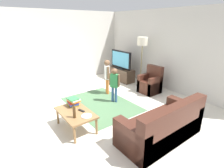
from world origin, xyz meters
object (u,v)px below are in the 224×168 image
at_px(child_near_tv, 107,74).
at_px(floor_lamp, 142,44).
at_px(book_stack, 73,102).
at_px(tv_stand, 121,74).
at_px(plate, 87,116).
at_px(couch, 164,127).
at_px(armchair, 151,84).
at_px(coffee_table, 76,114).
at_px(tv, 121,60).
at_px(child_center, 114,82).
at_px(bottle, 74,112).
at_px(tv_remote, 81,111).

bearing_deg(child_near_tv, floor_lamp, 84.84).
relative_size(child_near_tv, book_stack, 3.81).
height_order(tv_stand, plate, tv_stand).
bearing_deg(couch, armchair, 136.82).
bearing_deg(coffee_table, tv, 124.91).
bearing_deg(floor_lamp, armchair, -15.94).
xyz_separation_m(floor_lamp, plate, (1.47, -3.08, -1.12)).
height_order(floor_lamp, plate, floor_lamp).
bearing_deg(couch, child_near_tv, 168.60).
bearing_deg(floor_lamp, child_center, -71.95).
bearing_deg(book_stack, couch, 32.85).
bearing_deg(tv_stand, bottle, -53.63).
xyz_separation_m(armchair, tv_remote, (0.53, -2.87, 0.13)).
height_order(couch, tv_remote, couch).
relative_size(couch, book_stack, 6.03).
bearing_deg(bottle, child_near_tv, 128.58).
bearing_deg(plate, child_near_tv, 133.96).
xyz_separation_m(tv, tv_remote, (2.15, -2.89, -0.42)).
distance_m(floor_lamp, coffee_table, 3.58).
bearing_deg(child_near_tv, book_stack, -59.52).
relative_size(coffee_table, plate, 4.55).
bearing_deg(tv, coffee_table, -55.09).
xyz_separation_m(couch, plate, (-1.10, -1.11, 0.14)).
distance_m(tv, couch, 3.99).
bearing_deg(child_center, tv_stand, 134.97).
distance_m(couch, plate, 1.57).
height_order(tv_stand, tv_remote, tv_stand).
xyz_separation_m(armchair, child_near_tv, (-0.80, -1.24, 0.39)).
bearing_deg(tv_stand, couch, -27.33).
bearing_deg(book_stack, tv_remote, 2.87).
distance_m(tv_stand, child_center, 2.14).
relative_size(tv_stand, coffee_table, 1.20).
height_order(couch, coffee_table, couch).
bearing_deg(plate, tv, 129.76).
xyz_separation_m(tv, child_near_tv, (0.82, -1.25, -0.17)).
relative_size(couch, coffee_table, 1.80).
bearing_deg(tv_remote, child_center, 98.83).
distance_m(floor_lamp, bottle, 3.71).
bearing_deg(tv_remote, armchair, 84.24).
xyz_separation_m(floor_lamp, child_center, (0.53, -1.64, -0.93)).
bearing_deg(bottle, tv, 126.56).
bearing_deg(armchair, coffee_table, -80.92).
bearing_deg(couch, tv, 152.94).
distance_m(tv_remote, plate, 0.27).
distance_m(couch, coffee_table, 1.87).
relative_size(tv, coffee_table, 1.10).
bearing_deg(bottle, coffee_table, 151.39).
xyz_separation_m(couch, tv_remote, (-1.37, -1.09, 0.14)).
xyz_separation_m(tv_stand, couch, (3.52, -1.82, 0.05)).
bearing_deg(coffee_table, child_near_tv, 126.02).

